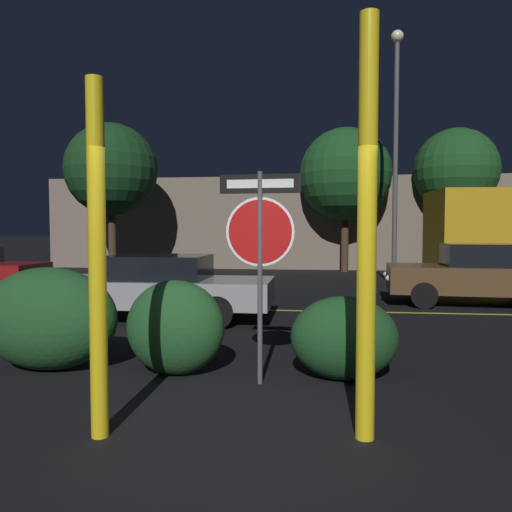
# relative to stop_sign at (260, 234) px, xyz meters

# --- Properties ---
(ground_plane) EXTENTS (260.00, 260.00, 0.00)m
(ground_plane) POSITION_rel_stop_sign_xyz_m (-0.01, -1.58, -1.76)
(ground_plane) COLOR black
(road_center_stripe) EXTENTS (42.08, 0.12, 0.01)m
(road_center_stripe) POSITION_rel_stop_sign_xyz_m (-0.01, 5.34, -1.75)
(road_center_stripe) COLOR gold
(road_center_stripe) RESTS_ON ground_plane
(stop_sign) EXTENTS (0.94, 0.07, 2.47)m
(stop_sign) POSITION_rel_stop_sign_xyz_m (0.00, 0.00, 0.00)
(stop_sign) COLOR #4C4C51
(stop_sign) RESTS_ON ground_plane
(yellow_pole_left) EXTENTS (0.15, 0.15, 3.09)m
(yellow_pole_left) POSITION_rel_stop_sign_xyz_m (-1.22, -1.65, -0.21)
(yellow_pole_left) COLOR yellow
(yellow_pole_left) RESTS_ON ground_plane
(yellow_pole_right) EXTENTS (0.16, 0.16, 3.60)m
(yellow_pole_right) POSITION_rel_stop_sign_xyz_m (1.07, -1.42, 0.04)
(yellow_pole_right) COLOR yellow
(yellow_pole_right) RESTS_ON ground_plane
(hedge_bush_1) EXTENTS (1.81, 1.08, 1.32)m
(hedge_bush_1) POSITION_rel_stop_sign_xyz_m (-2.77, 0.28, -1.09)
(hedge_bush_1) COLOR #1E4C23
(hedge_bush_1) RESTS_ON ground_plane
(hedge_bush_2) EXTENTS (1.23, 0.80, 1.18)m
(hedge_bush_2) POSITION_rel_stop_sign_xyz_m (-1.08, 0.25, -1.17)
(hedge_bush_2) COLOR #1E4C23
(hedge_bush_2) RESTS_ON ground_plane
(hedge_bush_3) EXTENTS (1.29, 0.84, 1.01)m
(hedge_bush_3) POSITION_rel_stop_sign_xyz_m (0.98, 0.28, -1.25)
(hedge_bush_3) COLOR #19421E
(hedge_bush_3) RESTS_ON ground_plane
(passing_car_2) EXTENTS (4.94, 1.89, 1.29)m
(passing_car_2) POSITION_rel_stop_sign_xyz_m (-2.60, 3.99, -1.10)
(passing_car_2) COLOR #9E9EA3
(passing_car_2) RESTS_ON ground_plane
(passing_car_3) EXTENTS (4.17, 2.15, 1.47)m
(passing_car_3) POSITION_rel_stop_sign_xyz_m (4.45, 6.74, -1.03)
(passing_car_3) COLOR brown
(passing_car_3) RESTS_ON ground_plane
(street_lamp) EXTENTS (0.41, 0.41, 8.32)m
(street_lamp) POSITION_rel_stop_sign_xyz_m (3.28, 11.33, 3.25)
(street_lamp) COLOR #4C4C51
(street_lamp) RESTS_ON ground_plane
(tree_0) EXTENTS (3.52, 3.52, 6.10)m
(tree_0) POSITION_rel_stop_sign_xyz_m (6.58, 16.44, 2.56)
(tree_0) COLOR #422D1E
(tree_0) RESTS_ON ground_plane
(tree_1) EXTENTS (3.69, 3.69, 6.07)m
(tree_1) POSITION_rel_stop_sign_xyz_m (-7.51, 13.66, 2.46)
(tree_1) COLOR #422D1E
(tree_1) RESTS_ON ground_plane
(tree_2) EXTENTS (3.92, 3.92, 6.13)m
(tree_2) POSITION_rel_stop_sign_xyz_m (1.92, 15.95, 2.40)
(tree_2) COLOR #422D1E
(tree_2) RESTS_ON ground_plane
(building_backdrop) EXTENTS (27.64, 4.45, 4.22)m
(building_backdrop) POSITION_rel_stop_sign_xyz_m (1.84, 19.10, 0.36)
(building_backdrop) COLOR #7A6B5B
(building_backdrop) RESTS_ON ground_plane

